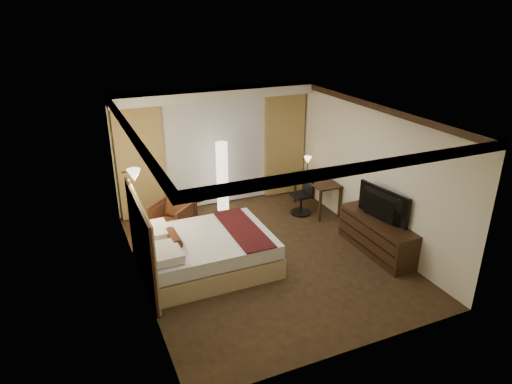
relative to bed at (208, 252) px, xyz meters
name	(u,v)px	position (x,y,z in m)	size (l,w,h in m)	color
floor	(265,256)	(1.08, -0.04, -0.32)	(4.50, 5.50, 0.01)	#302012
ceiling	(266,114)	(1.08, -0.04, 2.38)	(4.50, 5.50, 0.01)	white
back_wall	(215,147)	(1.08, 2.71, 1.03)	(4.50, 0.02, 2.70)	white
left_wall	(136,211)	(-1.17, -0.04, 1.03)	(0.02, 5.50, 2.70)	white
right_wall	(370,172)	(3.33, -0.04, 1.03)	(0.02, 5.50, 2.70)	white
crown_molding	(266,117)	(1.08, -0.04, 2.32)	(4.50, 5.50, 0.12)	black
soffit	(216,94)	(1.08, 2.46, 2.28)	(4.50, 0.50, 0.20)	white
curtain_sheer	(216,153)	(1.08, 2.63, 0.93)	(2.48, 0.04, 2.45)	silver
curtain_left_drape	(141,163)	(-0.62, 2.57, 0.93)	(1.00, 0.14, 2.45)	tan
curtain_right_drape	(284,145)	(2.78, 2.57, 0.93)	(1.00, 0.14, 2.45)	tan
wall_sconce	(134,175)	(-1.01, 0.87, 1.30)	(0.24, 0.24, 0.24)	white
bed	(208,252)	(0.00, 0.00, 0.00)	(2.22, 1.73, 0.65)	white
headboard	(142,243)	(-1.12, 0.00, 0.43)	(0.12, 2.03, 1.50)	tan
armchair	(172,216)	(-0.24, 1.59, 0.04)	(0.71, 0.67, 0.73)	#482415
side_table	(195,209)	(0.33, 1.90, -0.03)	(0.54, 0.54, 0.59)	black
floor_lamp	(222,178)	(1.05, 2.14, 0.50)	(0.35, 0.35, 1.64)	white
desk	(317,194)	(3.03, 1.39, 0.05)	(0.55, 1.23, 0.75)	black
desk_lamp	(307,165)	(3.03, 1.85, 0.60)	(0.18, 0.18, 0.34)	#FFD899
office_chair	(301,194)	(2.61, 1.34, 0.15)	(0.46, 0.46, 0.95)	black
dresser	(377,236)	(3.08, -0.73, 0.02)	(0.50, 1.76, 0.69)	black
television	(379,203)	(3.05, -0.73, 0.70)	(1.17, 0.67, 0.15)	black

